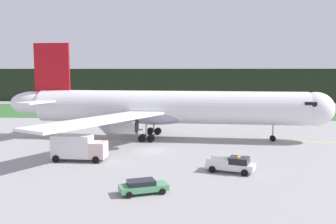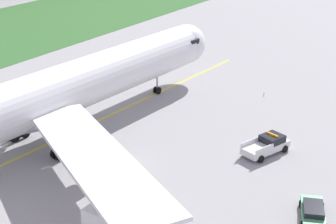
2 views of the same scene
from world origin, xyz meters
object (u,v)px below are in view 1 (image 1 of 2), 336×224
Objects in this scene: airliner at (165,108)px; ops_pickup_truck at (232,164)px; catering_truck at (78,147)px; apron_cone at (227,164)px; staff_car at (143,186)px.

airliner is 22.58m from ops_pickup_truck.
catering_truck is at bearing -121.13° from airliner.
ops_pickup_truck reaches higher than apron_cone.
catering_truck is at bearing 167.95° from ops_pickup_truck.
airliner is 7.93× the size of catering_truck.
staff_car is (9.91, -11.95, -1.04)m from catering_truck.
catering_truck is 18.68m from apron_cone.
ops_pickup_truck is at bearing -80.89° from apron_cone.
catering_truck is 1.43× the size of staff_car.
apron_cone is (-0.37, 2.32, -0.54)m from ops_pickup_truck.
airliner reaches higher than apron_cone.
staff_car is at bearing -138.69° from ops_pickup_truck.
apron_cone is at bearing -5.29° from catering_truck.
airliner is 73.34× the size of apron_cone.
ops_pickup_truck is 19.36m from catering_truck.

